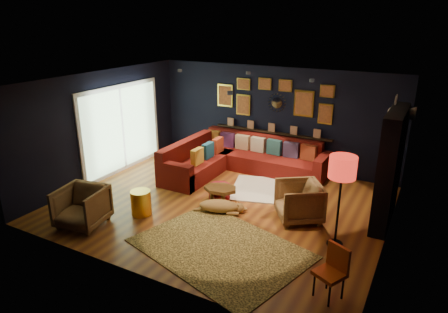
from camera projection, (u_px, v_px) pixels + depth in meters
The scene contains 20 objects.
floor at pixel (222, 204), 8.48m from camera, with size 6.50×6.50×0.00m, color #94531D.
room_walls at pixel (222, 132), 7.95m from camera, with size 6.50×6.50×6.50m.
sectional at pixel (235, 160), 10.15m from camera, with size 3.41×2.69×0.86m.
ledge at pixel (272, 132), 10.40m from camera, with size 3.20×0.12×0.04m, color black.
gallery_wall at pixel (273, 98), 10.14m from camera, with size 3.15×0.04×1.02m.
sunburst_mirror at pixel (277, 103), 10.12m from camera, with size 0.47×0.16×0.47m.
fireplace at pixel (389, 171), 7.49m from camera, with size 0.31×1.60×2.20m.
deer_head at pixel (403, 113), 7.54m from camera, with size 0.50×0.28×0.45m.
sliding_door at pixel (122, 128), 10.07m from camera, with size 0.06×2.80×2.20m.
ceiling_spots at pixel (240, 78), 8.29m from camera, with size 3.30×2.50×0.06m.
shag_rug at pixel (276, 190), 9.13m from camera, with size 1.99×1.45×0.03m, color white.
leopard_rug at pixel (220, 248), 6.86m from camera, with size 2.82×2.01×0.02m, color #D2AF54.
coffee_table at pixel (220, 190), 8.39m from camera, with size 0.80×0.66×0.36m.
pouf at pixel (219, 191), 8.67m from camera, with size 0.47×0.47×0.31m, color maroon.
armchair_left at pixel (82, 205), 7.50m from camera, with size 0.82×0.77×0.84m, color tan.
armchair_right at pixel (299, 200), 7.73m from camera, with size 0.81×0.76×0.83m, color tan.
gold_stool at pixel (141, 203), 7.99m from camera, with size 0.40×0.40×0.50m, color gold.
orange_chair at pixel (333, 268), 5.57m from camera, with size 0.50×0.50×0.79m.
floor_lamp at pixel (342, 171), 6.52m from camera, with size 0.45×0.45×1.64m.
dog at pixel (219, 204), 8.07m from camera, with size 1.11×0.54×0.35m, color #A3783E, non-canonical shape.
Camera 1 is at (3.70, -6.71, 3.78)m, focal length 32.00 mm.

